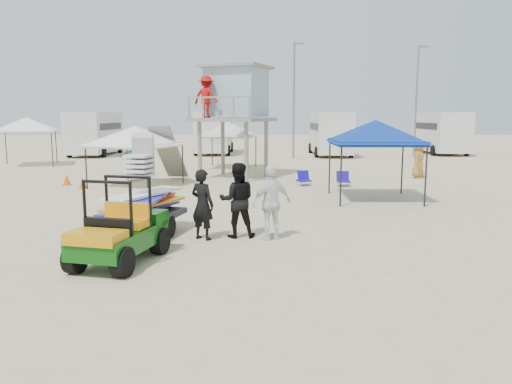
{
  "coord_description": "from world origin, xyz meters",
  "views": [
    {
      "loc": [
        0.57,
        -8.35,
        3.06
      ],
      "look_at": [
        0.5,
        3.0,
        1.3
      ],
      "focal_mm": 35.0,
      "sensor_mm": 36.0,
      "label": 1
    }
  ],
  "objects_px": {
    "utility_cart": "(118,225)",
    "surf_trailer": "(143,200)",
    "canopy_blue": "(376,124)",
    "lifeguard_tower": "(232,97)",
    "man_left": "(202,204)"
  },
  "relations": [
    {
      "from": "man_left",
      "to": "canopy_blue",
      "type": "height_order",
      "value": "canopy_blue"
    },
    {
      "from": "surf_trailer",
      "to": "man_left",
      "type": "distance_m",
      "value": 1.55
    },
    {
      "from": "man_left",
      "to": "surf_trailer",
      "type": "bearing_deg",
      "value": 19.93
    },
    {
      "from": "surf_trailer",
      "to": "man_left",
      "type": "height_order",
      "value": "surf_trailer"
    },
    {
      "from": "surf_trailer",
      "to": "canopy_blue",
      "type": "relative_size",
      "value": 0.86
    },
    {
      "from": "utility_cart",
      "to": "surf_trailer",
      "type": "xyz_separation_m",
      "value": [
        0.0,
        2.33,
        0.12
      ]
    },
    {
      "from": "utility_cart",
      "to": "lifeguard_tower",
      "type": "bearing_deg",
      "value": 83.74
    },
    {
      "from": "canopy_blue",
      "to": "lifeguard_tower",
      "type": "bearing_deg",
      "value": 130.37
    },
    {
      "from": "utility_cart",
      "to": "lifeguard_tower",
      "type": "distance_m",
      "value": 14.84
    },
    {
      "from": "canopy_blue",
      "to": "surf_trailer",
      "type": "bearing_deg",
      "value": -141.51
    },
    {
      "from": "utility_cart",
      "to": "canopy_blue",
      "type": "distance_m",
      "value": 10.82
    },
    {
      "from": "surf_trailer",
      "to": "lifeguard_tower",
      "type": "distance_m",
      "value": 12.56
    },
    {
      "from": "utility_cart",
      "to": "surf_trailer",
      "type": "relative_size",
      "value": 0.89
    },
    {
      "from": "man_left",
      "to": "lifeguard_tower",
      "type": "relative_size",
      "value": 0.33
    },
    {
      "from": "utility_cart",
      "to": "lifeguard_tower",
      "type": "relative_size",
      "value": 0.48
    }
  ]
}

